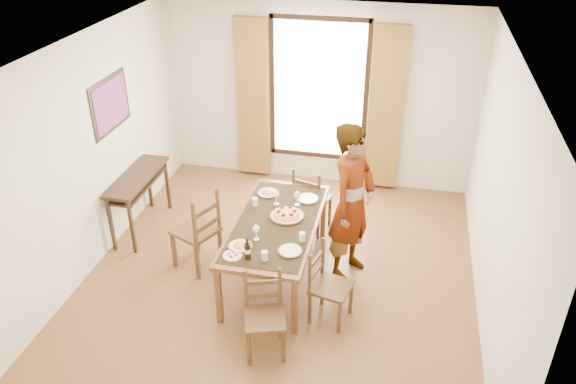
% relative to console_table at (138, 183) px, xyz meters
% --- Properties ---
extents(ground, '(5.00, 5.00, 0.00)m').
position_rel_console_table_xyz_m(ground, '(2.03, -0.60, -0.68)').
color(ground, '#53281A').
rests_on(ground, ground).
extents(room_shell, '(4.60, 5.10, 2.74)m').
position_rel_console_table_xyz_m(room_shell, '(2.03, -0.47, 0.86)').
color(room_shell, beige).
rests_on(room_shell, ground).
extents(console_table, '(0.38, 1.20, 0.80)m').
position_rel_console_table_xyz_m(console_table, '(0.00, 0.00, 0.00)').
color(console_table, '#331E11').
rests_on(console_table, ground).
extents(dining_table, '(0.93, 1.92, 0.76)m').
position_rel_console_table_xyz_m(dining_table, '(1.99, -0.61, 0.01)').
color(dining_table, brown).
rests_on(dining_table, ground).
extents(chair_west, '(0.61, 0.61, 1.04)m').
position_rel_console_table_xyz_m(chair_west, '(1.04, -0.63, -0.20)').
color(chair_west, '#4F361A').
rests_on(chair_west, ground).
extents(chair_north, '(0.52, 0.52, 0.94)m').
position_rel_console_table_xyz_m(chair_north, '(2.20, 0.45, -0.25)').
color(chair_north, '#4F361A').
rests_on(chair_north, ground).
extents(chair_south, '(0.49, 0.49, 0.88)m').
position_rel_console_table_xyz_m(chair_south, '(2.15, -1.78, -0.27)').
color(chair_south, '#4F361A').
rests_on(chair_south, ground).
extents(chair_east, '(0.47, 0.47, 0.88)m').
position_rel_console_table_xyz_m(chair_east, '(2.69, -1.20, -0.27)').
color(chair_east, '#4F361A').
rests_on(chair_east, ground).
extents(man, '(1.02, 0.96, 1.90)m').
position_rel_console_table_xyz_m(man, '(2.80, -0.35, 0.27)').
color(man, '#92949A').
rests_on(man, ground).
extents(plate_sw, '(0.27, 0.27, 0.05)m').
position_rel_console_table_xyz_m(plate_sw, '(1.73, -1.17, 0.10)').
color(plate_sw, silver).
rests_on(plate_sw, dining_table).
extents(plate_se, '(0.27, 0.27, 0.05)m').
position_rel_console_table_xyz_m(plate_se, '(2.26, -1.14, 0.10)').
color(plate_se, silver).
rests_on(plate_se, dining_table).
extents(plate_nw, '(0.27, 0.27, 0.05)m').
position_rel_console_table_xyz_m(plate_nw, '(1.74, -0.03, 0.10)').
color(plate_nw, silver).
rests_on(plate_nw, dining_table).
extents(plate_ne, '(0.27, 0.27, 0.05)m').
position_rel_console_table_xyz_m(plate_ne, '(2.25, -0.05, 0.10)').
color(plate_ne, silver).
rests_on(plate_ne, dining_table).
extents(pasta_platter, '(0.40, 0.40, 0.10)m').
position_rel_console_table_xyz_m(pasta_platter, '(2.08, -0.49, 0.12)').
color(pasta_platter, red).
rests_on(pasta_platter, dining_table).
extents(caprese_plate, '(0.20, 0.20, 0.04)m').
position_rel_console_table_xyz_m(caprese_plate, '(1.70, -1.34, 0.09)').
color(caprese_plate, silver).
rests_on(caprese_plate, dining_table).
extents(wine_glass_a, '(0.08, 0.08, 0.18)m').
position_rel_console_table_xyz_m(wine_glass_a, '(1.86, -1.00, 0.16)').
color(wine_glass_a, white).
rests_on(wine_glass_a, dining_table).
extents(wine_glass_b, '(0.08, 0.08, 0.18)m').
position_rel_console_table_xyz_m(wine_glass_b, '(2.15, -0.21, 0.16)').
color(wine_glass_b, white).
rests_on(wine_glass_b, dining_table).
extents(wine_glass_c, '(0.08, 0.08, 0.18)m').
position_rel_console_table_xyz_m(wine_glass_c, '(1.90, -0.24, 0.16)').
color(wine_glass_c, white).
rests_on(wine_glass_c, dining_table).
extents(tumbler_a, '(0.07, 0.07, 0.10)m').
position_rel_console_table_xyz_m(tumbler_a, '(2.35, -0.92, 0.12)').
color(tumbler_a, silver).
rests_on(tumbler_a, dining_table).
extents(tumbler_b, '(0.07, 0.07, 0.10)m').
position_rel_console_table_xyz_m(tumbler_b, '(1.66, -0.32, 0.12)').
color(tumbler_b, silver).
rests_on(tumbler_b, dining_table).
extents(tumbler_c, '(0.07, 0.07, 0.10)m').
position_rel_console_table_xyz_m(tumbler_c, '(2.04, -1.33, 0.12)').
color(tumbler_c, silver).
rests_on(tumbler_c, dining_table).
extents(wine_bottle, '(0.07, 0.07, 0.25)m').
position_rel_console_table_xyz_m(wine_bottle, '(1.87, -1.35, 0.20)').
color(wine_bottle, black).
rests_on(wine_bottle, dining_table).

